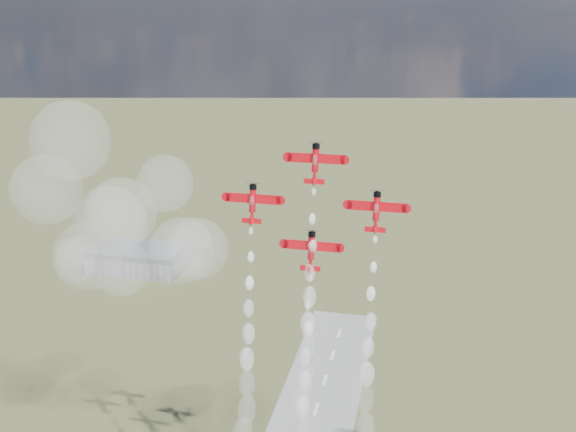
# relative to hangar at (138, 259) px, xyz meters

# --- Properties ---
(hangar) EXTENTS (50.00, 28.00, 13.00)m
(hangar) POSITION_rel_hangar_xyz_m (0.00, 0.00, 0.00)
(hangar) COLOR gray
(hangar) RESTS_ON ground
(plane_lead) EXTENTS (13.37, 4.62, 9.45)m
(plane_lead) POSITION_rel_hangar_xyz_m (129.42, -172.12, 102.20)
(plane_lead) COLOR red
(plane_lead) RESTS_ON ground
(plane_left) EXTENTS (13.37, 4.62, 9.45)m
(plane_left) POSITION_rel_hangar_xyz_m (114.84, -174.14, 92.20)
(plane_left) COLOR red
(plane_left) RESTS_ON ground
(plane_right) EXTENTS (13.37, 4.62, 9.45)m
(plane_right) POSITION_rel_hangar_xyz_m (144.00, -174.14, 92.20)
(plane_right) COLOR red
(plane_right) RESTS_ON ground
(plane_slot) EXTENTS (13.37, 4.62, 9.45)m
(plane_slot) POSITION_rel_hangar_xyz_m (129.42, -176.17, 82.19)
(plane_slot) COLOR red
(plane_slot) RESTS_ON ground
(smoke_trail_lead) EXTENTS (5.56, 13.25, 52.26)m
(smoke_trail_lead) POSITION_rel_hangar_xyz_m (129.27, -181.37, 56.33)
(smoke_trail_lead) COLOR white
(smoke_trail_lead) RESTS_ON plane_lead
(smoke_trail_left) EXTENTS (5.68, 12.70, 53.11)m
(smoke_trail_left) POSITION_rel_hangar_xyz_m (114.90, -183.27, 45.95)
(smoke_trail_left) COLOR white
(smoke_trail_left) RESTS_ON plane_left
(smoke_trail_right) EXTENTS (5.14, 12.64, 53.09)m
(smoke_trail_right) POSITION_rel_hangar_xyz_m (144.18, -183.34, 45.79)
(smoke_trail_right) COLOR white
(smoke_trail_right) RESTS_ON plane_right
(drifted_smoke_cloud) EXTENTS (56.51, 37.31, 55.81)m
(drifted_smoke_cloud) POSITION_rel_hangar_xyz_m (70.92, -158.37, 80.04)
(drifted_smoke_cloud) COLOR white
(drifted_smoke_cloud) RESTS_ON ground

